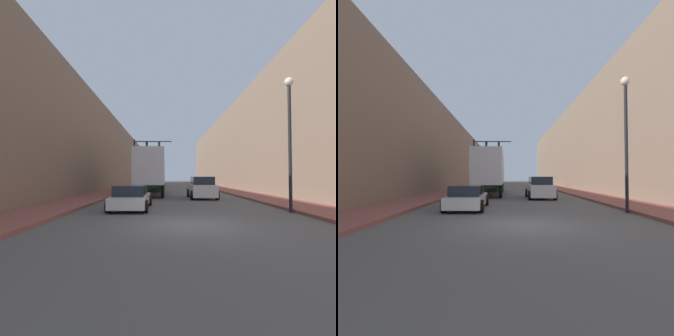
# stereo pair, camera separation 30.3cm
# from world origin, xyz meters

# --- Properties ---
(ground_plane) EXTENTS (200.00, 200.00, 0.00)m
(ground_plane) POSITION_xyz_m (0.00, 0.00, 0.00)
(ground_plane) COLOR #565451
(sidewalk_right) EXTENTS (3.00, 80.00, 0.15)m
(sidewalk_right) POSITION_xyz_m (6.91, 30.00, 0.07)
(sidewalk_right) COLOR brown
(sidewalk_right) RESTS_ON ground
(sidewalk_left) EXTENTS (3.00, 80.00, 0.15)m
(sidewalk_left) POSITION_xyz_m (-6.91, 30.00, 0.07)
(sidewalk_left) COLOR brown
(sidewalk_left) RESTS_ON ground
(building_right) EXTENTS (6.00, 80.00, 11.99)m
(building_right) POSITION_xyz_m (11.41, 30.00, 6.00)
(building_right) COLOR #846B56
(building_right) RESTS_ON ground
(building_left) EXTENTS (6.00, 80.00, 10.62)m
(building_left) POSITION_xyz_m (-11.41, 30.00, 5.31)
(building_left) COLOR #846B56
(building_left) RESTS_ON ground
(semi_truck) EXTENTS (2.53, 11.60, 4.12)m
(semi_truck) POSITION_xyz_m (-2.25, 16.45, 2.32)
(semi_truck) COLOR silver
(semi_truck) RESTS_ON ground
(sedan_car) EXTENTS (2.05, 4.60, 1.29)m
(sedan_car) POSITION_xyz_m (-2.75, 4.84, 0.62)
(sedan_car) COLOR silver
(sedan_car) RESTS_ON ground
(suv_car) EXTENTS (2.12, 4.55, 1.76)m
(suv_car) POSITION_xyz_m (2.07, 11.76, 0.83)
(suv_car) COLOR silver
(suv_car) RESTS_ON ground
(traffic_signal_gantry) EXTENTS (5.32, 0.35, 6.97)m
(traffic_signal_gantry) POSITION_xyz_m (-4.12, 26.90, 4.73)
(traffic_signal_gantry) COLOR black
(traffic_signal_gantry) RESTS_ON ground
(street_lamp) EXTENTS (0.44, 0.44, 6.69)m
(street_lamp) POSITION_xyz_m (5.26, 3.23, 4.30)
(street_lamp) COLOR black
(street_lamp) RESTS_ON ground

